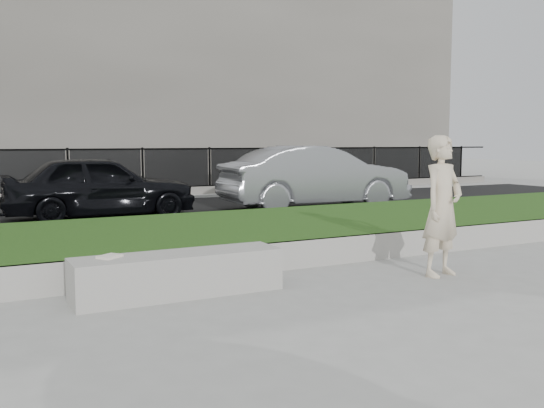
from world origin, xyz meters
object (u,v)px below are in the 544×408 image
stone_bench (179,274)px  man (442,206)px  car_dark (100,186)px  car_silver (315,177)px  book (110,256)px

stone_bench → man: size_ratio=1.30×
car_dark → car_silver: bearing=-93.4°
book → car_dark: (1.47, 7.39, 0.26)m
car_silver → book: bearing=138.3°
man → car_dark: size_ratio=0.44×
book → car_silver: car_silver is taller
car_dark → car_silver: 5.52m
book → car_dark: 7.54m
man → car_dark: bearing=96.4°
stone_bench → man: (3.46, -0.64, 0.69)m
stone_bench → car_silver: size_ratio=0.49×
car_dark → car_silver: size_ratio=0.86×
man → car_dark: 8.57m
stone_bench → book: 0.82m
car_silver → stone_bench: bearing=142.0°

